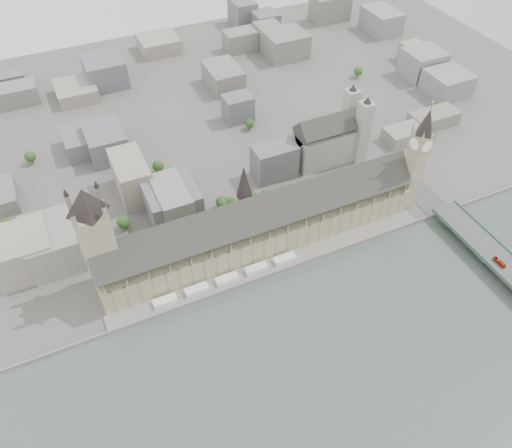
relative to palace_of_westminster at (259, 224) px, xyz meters
name	(u,v)px	position (x,y,z in m)	size (l,w,h in m)	color
ground	(270,260)	(0.00, -19.70, -22.71)	(900.00, 900.00, 0.00)	#595651
embankment_wall	(278,272)	(0.00, -34.70, -21.21)	(600.00, 1.50, 3.00)	gray
river_terrace	(274,265)	(0.00, -27.20, -21.71)	(270.00, 15.00, 2.00)	gray
terrace_tents	(227,279)	(-40.00, -26.70, -18.71)	(118.00, 7.00, 4.00)	white
palace_of_westminster	(259,224)	(0.00, 0.00, 0.00)	(265.00, 40.73, 55.44)	#988A67
elizabeth_tower	(418,154)	(138.00, -11.70, 35.38)	(17.00, 17.00, 107.50)	#988A67
victoria_tower	(97,238)	(-122.00, 6.30, 32.50)	(30.00, 30.00, 100.00)	#988A67
central_tower	(244,190)	(-10.00, 6.30, 35.21)	(13.00, 13.00, 48.00)	#9C886B
westminster_bridge	(503,267)	(162.00, -107.20, -17.58)	(25.00, 325.00, 10.25)	#474749
westminster_abbey	(331,138)	(110.92, 75.30, 2.38)	(68.00, 36.00, 64.00)	#9B978B
city_skyline_inland	(173,94)	(0.00, 225.30, -3.71)	(720.00, 360.00, 38.00)	gray
park_trees	(230,210)	(-10.00, 40.30, -15.21)	(110.00, 30.00, 15.00)	#264D1B
red_bus_north	(499,262)	(157.02, -105.30, -10.90)	(2.61, 11.15, 3.10)	#A42C12
car_approach	(419,175)	(167.20, 6.87, -11.70)	(2.13, 5.23, 1.52)	gray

